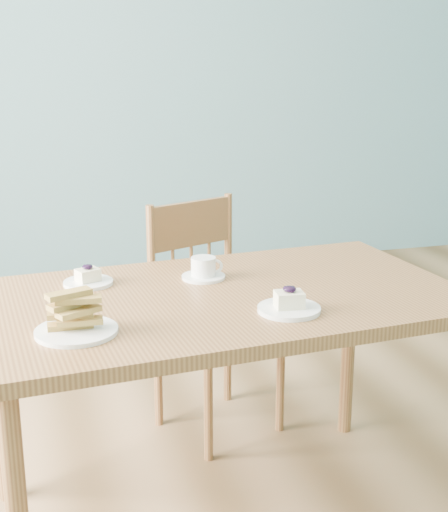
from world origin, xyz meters
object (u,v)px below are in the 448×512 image
object	(u,v)px
dining_table	(223,317)
cheesecake_plate_near	(289,305)
cheesecake_plate_far	(88,279)
coffee_cup	(204,269)
dining_chair	(212,316)
biscotti_plate	(76,319)

from	to	relation	value
dining_table	cheesecake_plate_near	distance (m)	0.24
cheesecake_plate_far	coffee_cup	distance (m)	0.34
dining_table	coffee_cup	world-z (taller)	coffee_cup
dining_chair	biscotti_plate	world-z (taller)	dining_chair
cheesecake_plate_far	dining_table	bearing A→B (deg)	-28.19
cheesecake_plate_near	biscotti_plate	xyz separation A→B (m)	(-0.54, 0.00, 0.02)
coffee_cup	biscotti_plate	world-z (taller)	biscotti_plate
dining_table	cheesecake_plate_far	bearing A→B (deg)	147.43
dining_table	biscotti_plate	world-z (taller)	biscotti_plate
coffee_cup	biscotti_plate	distance (m)	0.53
cheesecake_plate_near	coffee_cup	world-z (taller)	cheesecake_plate_near
cheesecake_plate_near	biscotti_plate	world-z (taller)	biscotti_plate
dining_table	coffee_cup	size ratio (longest dim) A/B	10.71
cheesecake_plate_near	cheesecake_plate_far	bearing A→B (deg)	141.62
cheesecake_plate_near	biscotti_plate	size ratio (longest dim) A/B	0.83
dining_table	biscotti_plate	size ratio (longest dim) A/B	6.99
cheesecake_plate_near	coffee_cup	distance (m)	0.37
cheesecake_plate_near	cheesecake_plate_far	xyz separation A→B (m)	(-0.48, 0.38, -0.00)
dining_chair	cheesecake_plate_far	distance (m)	0.67
cheesecake_plate_far	cheesecake_plate_near	bearing A→B (deg)	-38.38
coffee_cup	dining_chair	bearing A→B (deg)	84.19
dining_chair	cheesecake_plate_near	xyz separation A→B (m)	(0.00, -0.75, 0.30)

